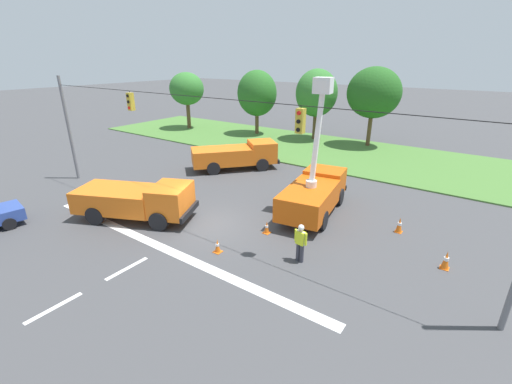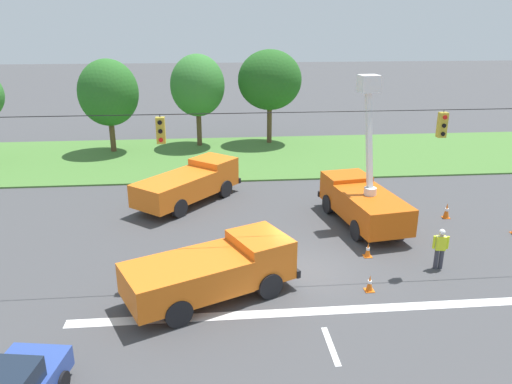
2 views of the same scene
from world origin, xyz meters
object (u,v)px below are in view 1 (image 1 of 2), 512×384
object	(u,v)px
traffic_cone_mid_left	(446,260)
traffic_cone_near_bucket	(267,227)
tree_far_west	(187,89)
tree_east	(374,93)
utility_truck_support_near	(137,200)
tree_centre	(317,93)
traffic_cone_foreground_left	(217,246)
utility_truck_support_far	(236,155)
road_worker	(301,241)
traffic_cone_mid_right	(399,225)
utility_truck_bucket_lift	(315,190)
tree_west	(257,93)

from	to	relation	value
traffic_cone_mid_left	traffic_cone_near_bucket	distance (m)	8.06
tree_far_west	tree_east	xyz separation A→B (m)	(21.15, 3.92, 0.40)
tree_far_west	utility_truck_support_near	xyz separation A→B (m)	(16.32, -19.73, -3.66)
tree_centre	traffic_cone_foreground_left	xyz separation A→B (m)	(6.81, -23.38, -4.54)
utility_truck_support_far	road_worker	distance (m)	13.79
road_worker	traffic_cone_mid_right	size ratio (longest dim) A/B	2.18
road_worker	traffic_cone_mid_right	distance (m)	6.03
tree_far_west	utility_truck_support_near	bearing A→B (deg)	-50.40
tree_centre	traffic_cone_mid_right	xyz separation A→B (m)	(13.05, -16.57, -4.46)
traffic_cone_foreground_left	traffic_cone_near_bucket	size ratio (longest dim) A/B	1.02
utility_truck_support_far	road_worker	xyz separation A→B (m)	(10.56, -8.87, -0.15)
utility_truck_support_near	traffic_cone_mid_left	world-z (taller)	utility_truck_support_near
tree_east	utility_truck_support_far	size ratio (longest dim) A/B	1.15
tree_far_west	utility_truck_support_far	distance (m)	18.19
traffic_cone_near_bucket	traffic_cone_foreground_left	bearing A→B (deg)	-105.94
utility_truck_support_far	road_worker	size ratio (longest dim) A/B	3.72
utility_truck_bucket_lift	traffic_cone_mid_right	size ratio (longest dim) A/B	9.08
tree_east	road_worker	xyz separation A→B (m)	(4.49, -22.29, -4.17)
road_worker	traffic_cone_mid_left	bearing A→B (deg)	30.09
traffic_cone_mid_right	utility_truck_bucket_lift	bearing A→B (deg)	-175.85
tree_centre	traffic_cone_mid_left	xyz separation A→B (m)	(15.48, -18.80, -4.45)
tree_far_west	utility_truck_support_near	world-z (taller)	tree_far_west
traffic_cone_near_bucket	utility_truck_support_far	bearing A→B (deg)	136.41
utility_truck_bucket_lift	road_worker	size ratio (longest dim) A/B	4.17
traffic_cone_mid_right	traffic_cone_near_bucket	size ratio (longest dim) A/B	1.24
utility_truck_support_far	traffic_cone_mid_right	bearing A→B (deg)	-14.99
utility_truck_bucket_lift	road_worker	world-z (taller)	utility_truck_bucket_lift
tree_far_west	road_worker	xyz separation A→B (m)	(25.64, -18.37, -3.77)
tree_far_west	traffic_cone_near_bucket	xyz separation A→B (m)	(23.04, -17.06, -4.46)
utility_truck_bucket_lift	traffic_cone_mid_left	world-z (taller)	utility_truck_bucket_lift
tree_centre	road_worker	size ratio (longest dim) A/B	4.11
road_worker	traffic_cone_mid_left	world-z (taller)	road_worker
tree_west	traffic_cone_near_bucket	bearing A→B (deg)	-53.50
tree_centre	tree_far_west	bearing A→B (deg)	-167.25
tree_east	utility_truck_support_near	xyz separation A→B (m)	(-4.83, -23.65, -4.05)
traffic_cone_mid_left	traffic_cone_mid_right	bearing A→B (deg)	137.45
tree_centre	utility_truck_support_near	size ratio (longest dim) A/B	1.07
utility_truck_bucket_lift	traffic_cone_foreground_left	distance (m)	6.75
tree_far_west	traffic_cone_mid_right	bearing A→B (deg)	-24.67
traffic_cone_foreground_left	utility_truck_bucket_lift	bearing A→B (deg)	76.21
traffic_cone_foreground_left	traffic_cone_mid_right	world-z (taller)	traffic_cone_mid_right
road_worker	traffic_cone_near_bucket	size ratio (longest dim) A/B	2.71
tree_centre	traffic_cone_mid_left	size ratio (longest dim) A/B	8.82
utility_truck_support_far	traffic_cone_mid_right	distance (m)	13.88
utility_truck_bucket_lift	utility_truck_support_near	size ratio (longest dim) A/B	1.09
tree_east	traffic_cone_foreground_left	world-z (taller)	tree_east
tree_far_west	utility_truck_bucket_lift	distance (m)	27.55
tree_west	utility_truck_support_near	size ratio (longest dim) A/B	1.04
tree_far_west	utility_truck_support_far	xyz separation A→B (m)	(15.08, -9.49, -3.62)
tree_west	traffic_cone_foreground_left	world-z (taller)	tree_west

